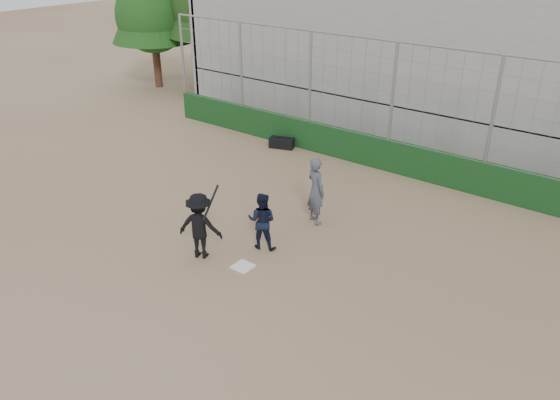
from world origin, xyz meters
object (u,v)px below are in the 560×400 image
Objects in this scene: catcher_crouched at (262,230)px; equipment_bag at (282,143)px; batter_at_plate at (200,226)px; umpire at (316,194)px.

catcher_crouched is 6.70m from equipment_bag.
umpire is (1.20, 2.98, 0.01)m from batter_at_plate.
batter_at_plate reaches higher than catcher_crouched.
catcher_crouched is (0.91, 1.13, -0.30)m from batter_at_plate.
equipment_bag is at bearing 122.94° from catcher_crouched.
catcher_crouched is at bearing 106.14° from umpire.
equipment_bag is at bearing 111.99° from batter_at_plate.
batter_at_plate is 1.92× the size of equipment_bag.
equipment_bag is (-3.64, 5.61, -0.32)m from catcher_crouched.
batter_at_plate is at bearing -68.01° from equipment_bag.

